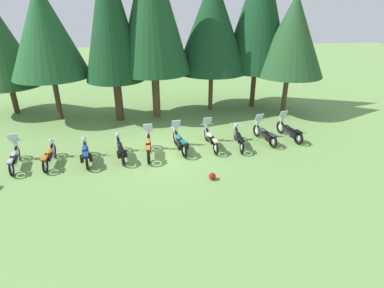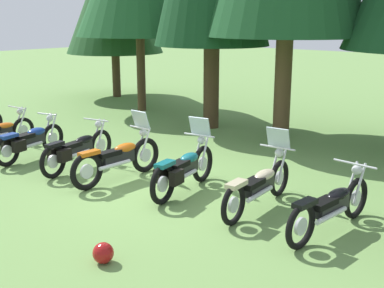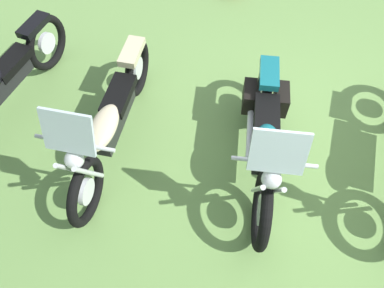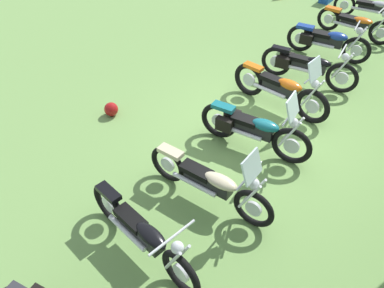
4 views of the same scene
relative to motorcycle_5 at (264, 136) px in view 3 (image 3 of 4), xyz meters
The scene contains 4 objects.
ground_plane 0.85m from the motorcycle_5, behind, with size 80.00×80.00×0.00m, color #6B934C.
motorcycle_5 is the anchor object (origin of this frame).
motorcycle_6 1.60m from the motorcycle_5, ahead, with size 0.71×2.39×1.36m.
motorcycle_7 3.00m from the motorcycle_5, ahead, with size 0.76×2.36×1.01m.
Camera 3 is at (0.75, 2.35, 3.59)m, focal length 34.94 mm.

